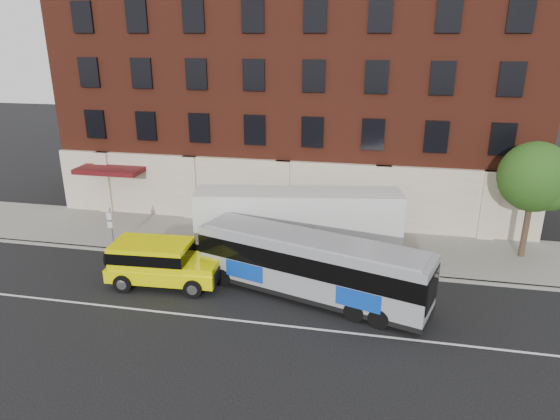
% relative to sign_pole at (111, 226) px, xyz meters
% --- Properties ---
extents(ground, '(120.00, 120.00, 0.00)m').
position_rel_sign_pole_xyz_m(ground, '(8.50, -6.15, -1.45)').
color(ground, black).
rests_on(ground, ground).
extents(sidewalk, '(60.00, 6.00, 0.15)m').
position_rel_sign_pole_xyz_m(sidewalk, '(8.50, 2.85, -1.38)').
color(sidewalk, gray).
rests_on(sidewalk, ground).
extents(kerb, '(60.00, 0.25, 0.15)m').
position_rel_sign_pole_xyz_m(kerb, '(8.50, -0.15, -1.38)').
color(kerb, gray).
rests_on(kerb, ground).
extents(lane_line, '(60.00, 0.12, 0.01)m').
position_rel_sign_pole_xyz_m(lane_line, '(8.50, -5.65, -1.45)').
color(lane_line, silver).
rests_on(lane_line, ground).
extents(building, '(30.00, 12.10, 15.00)m').
position_rel_sign_pole_xyz_m(building, '(8.49, 10.77, 6.13)').
color(building, '#592215').
rests_on(building, sidewalk).
extents(sign_pole, '(0.30, 0.20, 2.50)m').
position_rel_sign_pole_xyz_m(sign_pole, '(0.00, 0.00, 0.00)').
color(sign_pole, gray).
rests_on(sign_pole, ground).
extents(street_tree, '(3.60, 3.60, 6.20)m').
position_rel_sign_pole_xyz_m(street_tree, '(22.04, 3.34, 2.96)').
color(street_tree, '#3C2E1E').
rests_on(street_tree, sidewalk).
extents(city_bus, '(10.96, 5.37, 2.95)m').
position_rel_sign_pole_xyz_m(city_bus, '(11.51, -3.02, 0.18)').
color(city_bus, '#909199').
rests_on(city_bus, ground).
extents(yellow_suv, '(5.64, 2.67, 2.13)m').
position_rel_sign_pole_xyz_m(yellow_suv, '(4.24, -3.17, -0.23)').
color(yellow_suv, '#FEFC00').
rests_on(yellow_suv, ground).
extents(shipping_container, '(11.06, 3.97, 3.61)m').
position_rel_sign_pole_xyz_m(shipping_container, '(10.15, 1.45, 0.34)').
color(shipping_container, black).
rests_on(shipping_container, ground).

